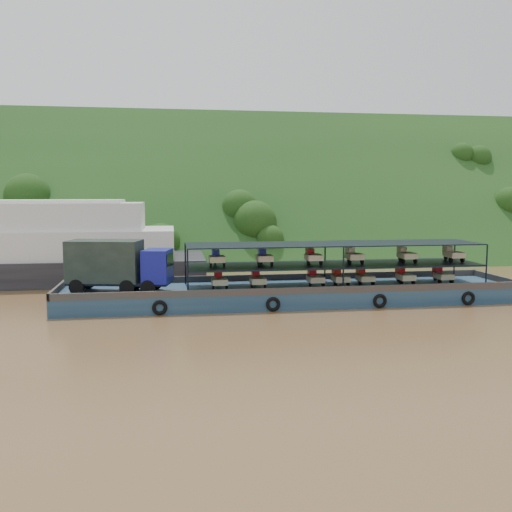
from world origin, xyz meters
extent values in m
plane|color=brown|center=(0.00, 0.00, 0.00)|extent=(160.00, 160.00, 0.00)
cube|color=#163914|center=(0.00, 36.00, 0.00)|extent=(140.00, 39.60, 39.60)
cube|color=navy|center=(0.07, -0.92, 0.60)|extent=(35.00, 7.00, 1.20)
cube|color=#592D19|center=(0.07, 2.48, 1.45)|extent=(35.00, 0.20, 0.50)
cube|color=#592D19|center=(0.07, -4.32, 1.45)|extent=(35.00, 0.20, 0.50)
cube|color=#592D19|center=(17.47, -0.92, 1.45)|extent=(0.20, 7.00, 0.50)
cube|color=#592D19|center=(-17.33, -0.92, 1.45)|extent=(0.20, 7.00, 0.50)
torus|color=black|center=(-9.93, -4.47, 0.55)|extent=(1.06, 0.26, 1.06)
torus|color=black|center=(-1.93, -4.47, 0.55)|extent=(1.06, 0.26, 1.06)
torus|color=black|center=(6.07, -4.47, 0.55)|extent=(1.06, 0.26, 1.06)
torus|color=black|center=(13.07, -4.47, 0.55)|extent=(1.06, 0.26, 1.06)
cylinder|color=black|center=(-15.84, -1.77, 1.74)|extent=(1.15, 0.61, 1.09)
cylinder|color=black|center=(-15.35, 0.46, 1.74)|extent=(1.15, 0.61, 1.09)
cylinder|color=black|center=(-12.23, -2.58, 1.74)|extent=(1.15, 0.61, 1.09)
cylinder|color=black|center=(-11.73, -0.35, 1.74)|extent=(1.15, 0.61, 1.09)
cylinder|color=black|center=(-10.74, -2.91, 1.74)|extent=(1.15, 0.61, 1.09)
cylinder|color=black|center=(-10.25, -0.68, 1.74)|extent=(1.15, 0.61, 1.09)
cube|color=black|center=(-12.83, -1.27, 1.91)|extent=(7.75, 3.94, 0.22)
cube|color=navy|center=(-10.07, -1.89, 3.16)|extent=(2.37, 2.95, 2.40)
cube|color=black|center=(-9.17, -2.09, 3.60)|extent=(0.54, 2.14, 0.98)
cube|color=black|center=(-13.90, -1.04, 3.49)|extent=(5.67, 3.68, 3.05)
cube|color=black|center=(3.57, -0.92, 2.86)|extent=(23.00, 5.00, 0.12)
cube|color=black|center=(3.57, -0.92, 4.50)|extent=(23.00, 5.00, 0.08)
cylinder|color=black|center=(-7.93, -3.42, 2.85)|extent=(0.12, 0.12, 3.30)
cylinder|color=black|center=(-7.93, 1.58, 2.85)|extent=(0.12, 0.12, 3.30)
cylinder|color=black|center=(3.57, -3.42, 2.85)|extent=(0.12, 0.12, 3.30)
cylinder|color=black|center=(3.57, 1.58, 2.85)|extent=(0.12, 0.12, 3.30)
cylinder|color=black|center=(15.07, -3.42, 2.85)|extent=(0.12, 0.12, 3.30)
cylinder|color=black|center=(15.07, 1.58, 2.85)|extent=(0.12, 0.12, 3.30)
cylinder|color=black|center=(-5.48, 0.13, 1.46)|extent=(0.12, 0.52, 0.52)
cylinder|color=black|center=(-5.98, -1.67, 1.46)|extent=(0.14, 0.52, 0.52)
cylinder|color=black|center=(-4.98, -1.67, 1.46)|extent=(0.14, 0.52, 0.52)
cube|color=beige|center=(-5.48, -1.32, 1.80)|extent=(1.15, 1.50, 0.44)
cube|color=red|center=(-5.48, -0.17, 1.98)|extent=(0.55, 0.80, 0.80)
cube|color=red|center=(-5.48, -0.37, 2.48)|extent=(0.50, 0.10, 0.10)
cylinder|color=black|center=(-2.54, 0.13, 1.46)|extent=(0.12, 0.52, 0.52)
cylinder|color=black|center=(-3.04, -1.67, 1.46)|extent=(0.14, 0.52, 0.52)
cylinder|color=black|center=(-2.04, -1.67, 1.46)|extent=(0.14, 0.52, 0.52)
cube|color=beige|center=(-2.54, -1.32, 1.80)|extent=(1.15, 1.50, 0.44)
cube|color=red|center=(-2.54, -0.17, 1.98)|extent=(0.55, 0.80, 0.80)
cube|color=red|center=(-2.54, -0.37, 2.48)|extent=(0.50, 0.10, 0.10)
cylinder|color=black|center=(2.01, 0.13, 1.46)|extent=(0.12, 0.52, 0.52)
cylinder|color=black|center=(1.51, -1.67, 1.46)|extent=(0.14, 0.52, 0.52)
cylinder|color=black|center=(2.51, -1.67, 1.46)|extent=(0.14, 0.52, 0.52)
cube|color=#C8B68D|center=(2.01, -1.32, 1.80)|extent=(1.15, 1.50, 0.44)
cube|color=red|center=(2.01, -0.17, 1.98)|extent=(0.55, 0.80, 0.80)
cube|color=red|center=(2.01, -0.37, 2.48)|extent=(0.50, 0.10, 0.10)
cylinder|color=black|center=(6.04, 0.13, 1.46)|extent=(0.12, 0.52, 0.52)
cylinder|color=black|center=(5.54, -1.67, 1.46)|extent=(0.14, 0.52, 0.52)
cylinder|color=black|center=(6.54, -1.67, 1.46)|extent=(0.14, 0.52, 0.52)
cube|color=#BEB486|center=(6.04, -1.32, 1.80)|extent=(1.15, 1.50, 0.44)
cube|color=red|center=(6.04, -0.17, 1.98)|extent=(0.55, 0.80, 0.80)
cube|color=red|center=(6.04, -0.37, 2.48)|extent=(0.50, 0.10, 0.10)
cylinder|color=black|center=(9.41, 0.13, 1.46)|extent=(0.12, 0.52, 0.52)
cylinder|color=black|center=(8.91, -1.67, 1.46)|extent=(0.14, 0.52, 0.52)
cylinder|color=black|center=(9.91, -1.67, 1.46)|extent=(0.14, 0.52, 0.52)
cube|color=beige|center=(9.41, -1.32, 1.80)|extent=(1.15, 1.50, 0.44)
cube|color=red|center=(9.41, -0.17, 1.98)|extent=(0.55, 0.80, 0.80)
cube|color=red|center=(9.41, -0.37, 2.48)|extent=(0.50, 0.10, 0.10)
cylinder|color=black|center=(12.65, 0.13, 1.46)|extent=(0.12, 0.52, 0.52)
cylinder|color=black|center=(12.15, -1.67, 1.46)|extent=(0.14, 0.52, 0.52)
cylinder|color=black|center=(13.15, -1.67, 1.46)|extent=(0.14, 0.52, 0.52)
cube|color=#C3BE8A|center=(12.65, -1.32, 1.80)|extent=(1.15, 1.50, 0.44)
cube|color=#AA0B1C|center=(12.65, -0.17, 1.98)|extent=(0.55, 0.80, 0.80)
cube|color=#AA0B1C|center=(12.65, -0.37, 2.48)|extent=(0.50, 0.10, 0.10)
cylinder|color=black|center=(4.02, 0.13, 1.46)|extent=(0.12, 0.52, 0.52)
cylinder|color=black|center=(3.52, -1.67, 1.46)|extent=(0.14, 0.52, 0.52)
cylinder|color=black|center=(4.52, -1.67, 1.46)|extent=(0.14, 0.52, 0.52)
cube|color=#BEB486|center=(4.02, -1.32, 1.80)|extent=(1.15, 1.50, 0.44)
cube|color=red|center=(4.02, -0.17, 1.98)|extent=(0.55, 0.80, 0.80)
cube|color=red|center=(4.02, -0.37, 2.48)|extent=(0.50, 0.10, 0.10)
cylinder|color=black|center=(-5.66, 0.13, 3.18)|extent=(0.12, 0.52, 0.52)
cylinder|color=black|center=(-6.16, -1.67, 3.18)|extent=(0.14, 0.52, 0.52)
cylinder|color=black|center=(-5.16, -1.67, 3.18)|extent=(0.14, 0.52, 0.52)
cube|color=#BEB987|center=(-5.66, -1.32, 3.52)|extent=(1.15, 1.50, 0.44)
cube|color=navy|center=(-5.66, -0.17, 3.70)|extent=(0.55, 0.80, 0.80)
cube|color=navy|center=(-5.66, -0.37, 4.20)|extent=(0.50, 0.10, 0.10)
cylinder|color=black|center=(-2.02, 0.13, 3.18)|extent=(0.12, 0.52, 0.52)
cylinder|color=black|center=(-2.52, -1.67, 3.18)|extent=(0.14, 0.52, 0.52)
cylinder|color=black|center=(-1.52, -1.67, 3.18)|extent=(0.14, 0.52, 0.52)
cube|color=#C0AF88|center=(-2.02, -1.32, 3.52)|extent=(1.15, 1.50, 0.44)
cube|color=#1A20A0|center=(-2.02, -0.17, 3.70)|extent=(0.55, 0.80, 0.80)
cube|color=#1A20A0|center=(-2.02, -0.37, 4.20)|extent=(0.50, 0.10, 0.10)
cylinder|color=black|center=(1.83, 0.13, 3.18)|extent=(0.12, 0.52, 0.52)
cylinder|color=black|center=(1.33, -1.67, 3.18)|extent=(0.14, 0.52, 0.52)
cylinder|color=black|center=(2.33, -1.67, 3.18)|extent=(0.14, 0.52, 0.52)
cube|color=beige|center=(1.83, -1.32, 3.52)|extent=(1.15, 1.50, 0.44)
cube|color=#B20B11|center=(1.83, -0.17, 3.70)|extent=(0.55, 0.80, 0.80)
cube|color=#B20B11|center=(1.83, -0.37, 4.20)|extent=(0.50, 0.10, 0.10)
cylinder|color=black|center=(5.13, 0.13, 3.18)|extent=(0.12, 0.52, 0.52)
cylinder|color=black|center=(4.63, -1.67, 3.18)|extent=(0.14, 0.52, 0.52)
cylinder|color=black|center=(5.63, -1.67, 3.18)|extent=(0.14, 0.52, 0.52)
cube|color=#C0B687|center=(5.13, -1.32, 3.52)|extent=(1.15, 1.50, 0.44)
cube|color=beige|center=(5.13, -0.17, 3.70)|extent=(0.55, 0.80, 0.80)
cube|color=beige|center=(5.13, -0.37, 4.20)|extent=(0.50, 0.10, 0.10)
cylinder|color=black|center=(9.51, 0.13, 3.18)|extent=(0.12, 0.52, 0.52)
cylinder|color=black|center=(9.01, -1.67, 3.18)|extent=(0.14, 0.52, 0.52)
cylinder|color=black|center=(10.01, -1.67, 3.18)|extent=(0.14, 0.52, 0.52)
cube|color=#C8C28D|center=(9.51, -1.32, 3.52)|extent=(1.15, 1.50, 0.44)
cube|color=beige|center=(9.51, -0.17, 3.70)|extent=(0.55, 0.80, 0.80)
cube|color=beige|center=(9.51, -0.37, 4.20)|extent=(0.50, 0.10, 0.10)
cylinder|color=black|center=(13.51, 0.13, 3.18)|extent=(0.12, 0.52, 0.52)
cylinder|color=black|center=(13.01, -1.67, 3.18)|extent=(0.14, 0.52, 0.52)
cylinder|color=black|center=(14.01, -1.67, 3.18)|extent=(0.14, 0.52, 0.52)
cube|color=beige|center=(13.51, -1.32, 3.52)|extent=(1.15, 1.50, 0.44)
cube|color=#C7B58D|center=(13.51, -0.17, 3.70)|extent=(0.55, 0.80, 0.80)
cube|color=#C7B58D|center=(13.51, -0.37, 4.20)|extent=(0.50, 0.10, 0.10)
camera|label=1|loc=(-9.35, -43.85, 8.49)|focal=40.00mm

